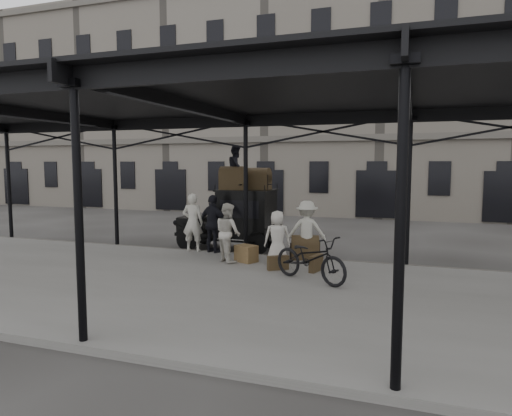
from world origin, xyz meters
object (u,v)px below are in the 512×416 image
(porter_official, at_px, (213,224))
(bicycle, at_px, (310,258))
(taxi, at_px, (238,217))
(steamer_trunk_roof_near, at_px, (233,180))
(steamer_trunk_platform, at_px, (305,249))
(porter_left, at_px, (193,222))

(porter_official, height_order, bicycle, porter_official)
(porter_official, xyz_separation_m, bicycle, (3.83, -2.58, -0.37))
(taxi, relative_size, bicycle, 1.64)
(bicycle, distance_m, steamer_trunk_roof_near, 5.45)
(taxi, height_order, steamer_trunk_platform, taxi)
(steamer_trunk_roof_near, distance_m, steamer_trunk_platform, 3.68)
(bicycle, xyz_separation_m, steamer_trunk_roof_near, (-3.56, 3.72, 1.78))
(taxi, xyz_separation_m, bicycle, (3.48, -3.96, -0.47))
(taxi, distance_m, bicycle, 5.30)
(porter_left, height_order, steamer_trunk_roof_near, steamer_trunk_roof_near)
(porter_official, distance_m, steamer_trunk_roof_near, 1.83)
(porter_left, xyz_separation_m, steamer_trunk_platform, (3.85, -0.01, -0.67))
(bicycle, bearing_deg, steamer_trunk_roof_near, 71.52)
(porter_official, relative_size, steamer_trunk_platform, 2.27)
(taxi, distance_m, porter_official, 1.43)
(porter_official, bearing_deg, porter_left, 14.50)
(porter_official, height_order, steamer_trunk_platform, porter_official)
(porter_left, bearing_deg, taxi, -137.22)
(taxi, bearing_deg, bicycle, -48.70)
(porter_official, bearing_deg, steamer_trunk_platform, -165.74)
(bicycle, bearing_deg, steamer_trunk_platform, 43.55)
(porter_left, xyz_separation_m, porter_official, (0.75, 0.00, -0.02))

